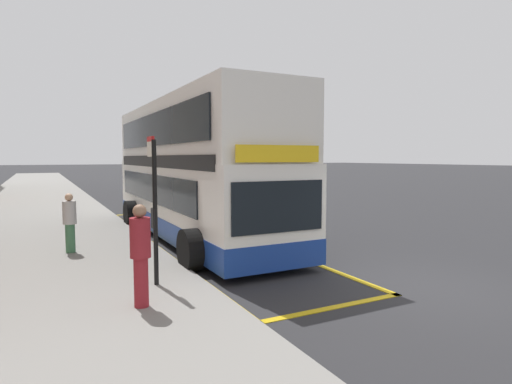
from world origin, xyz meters
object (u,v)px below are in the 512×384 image
Objects in this scene: double_decker_bus at (192,175)px; pedestrian_waiting_near_sign at (140,251)px; parked_car_maroon_ahead at (173,180)px; pedestrian_further_back at (70,221)px; bus_stop_sign at (154,199)px.

double_decker_bus is 6.52× the size of pedestrian_waiting_near_sign.
double_decker_bus is 2.69× the size of parked_car_maroon_ahead.
pedestrian_further_back reaches higher than parked_car_maroon_ahead.
double_decker_bus is 5.65m from bus_stop_sign.
pedestrian_waiting_near_sign is 5.02m from pedestrian_further_back.
double_decker_bus is at bearing 64.16° from pedestrian_waiting_near_sign.
bus_stop_sign is 1.68× the size of pedestrian_waiting_near_sign.
bus_stop_sign reaches higher than pedestrian_further_back.
bus_stop_sign is 1.50m from pedestrian_waiting_near_sign.
pedestrian_waiting_near_sign is at bearing -114.11° from bus_stop_sign.
bus_stop_sign is at bearing 65.89° from pedestrian_waiting_near_sign.
pedestrian_waiting_near_sign is at bearing -107.04° from parked_car_maroon_ahead.
bus_stop_sign is 26.57m from parked_car_maroon_ahead.
double_decker_bus is at bearing 63.76° from bus_stop_sign.
bus_stop_sign is at bearing -70.83° from pedestrian_further_back.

